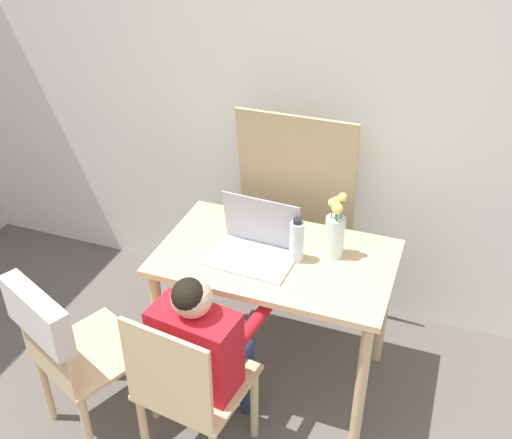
% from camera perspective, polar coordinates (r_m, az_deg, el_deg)
% --- Properties ---
extents(wall_back, '(6.40, 0.05, 2.50)m').
position_cam_1_polar(wall_back, '(3.01, 6.19, 12.16)').
color(wall_back, silver).
rests_on(wall_back, ground_plane).
extents(dining_table, '(1.05, 0.63, 0.72)m').
position_cam_1_polar(dining_table, '(2.73, 1.87, -5.24)').
color(dining_table, '#D6B784').
rests_on(dining_table, ground_plane).
extents(chair_occupied, '(0.45, 0.45, 0.84)m').
position_cam_1_polar(chair_occupied, '(2.48, -6.42, -15.81)').
color(chair_occupied, '#D6B784').
rests_on(chair_occupied, ground_plane).
extents(chair_spare, '(0.54, 0.55, 0.85)m').
position_cam_1_polar(chair_spare, '(2.60, -18.04, -10.81)').
color(chair_spare, '#D6B784').
rests_on(chair_spare, ground_plane).
extents(person_seated, '(0.39, 0.46, 0.95)m').
position_cam_1_polar(person_seated, '(2.44, -5.06, -11.62)').
color(person_seated, red).
rests_on(person_seated, ground_plane).
extents(laptop, '(0.38, 0.28, 0.26)m').
position_cam_1_polar(laptop, '(2.64, 0.01, -2.28)').
color(laptop, '#B2B2B7').
rests_on(laptop, dining_table).
extents(flower_vase, '(0.09, 0.09, 0.32)m').
position_cam_1_polar(flower_vase, '(2.62, 7.53, -1.07)').
color(flower_vase, silver).
rests_on(flower_vase, dining_table).
extents(water_bottle, '(0.06, 0.06, 0.21)m').
position_cam_1_polar(water_bottle, '(2.59, 3.90, -2.05)').
color(water_bottle, silver).
rests_on(water_bottle, dining_table).
extents(cardboard_panel, '(0.61, 0.18, 1.20)m').
position_cam_1_polar(cardboard_panel, '(3.19, 3.87, 0.39)').
color(cardboard_panel, tan).
rests_on(cardboard_panel, ground_plane).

